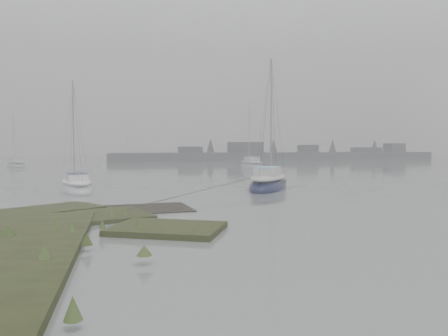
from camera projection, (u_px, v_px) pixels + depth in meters
ground at (135, 173)px, 43.86m from camera, size 160.00×160.00×0.00m
far_shoreline at (280, 155)px, 80.72m from camera, size 60.00×8.00×4.15m
sailboat_main at (268, 184)px, 28.04m from camera, size 4.97×6.70×9.13m
sailboat_white at (76, 188)px, 26.31m from camera, size 2.93×5.43×7.30m
sailboat_far_a at (16, 165)px, 55.84m from camera, size 3.90×5.37×7.30m
sailboat_far_b at (251, 166)px, 53.41m from camera, size 2.36×6.23×8.65m
sailboat_far_c at (132, 160)px, 75.63m from camera, size 4.68×1.99×6.41m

